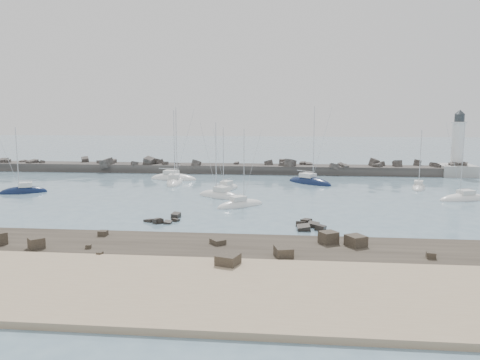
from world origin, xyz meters
name	(u,v)px	position (x,y,z in m)	size (l,w,h in m)	color
ground	(207,206)	(0.00, 0.00, 0.00)	(400.00, 400.00, 0.00)	slate
sand_strip	(135,290)	(0.00, -32.00, 0.00)	(140.00, 14.00, 1.00)	tan
rock_shelf	(170,251)	(0.20, -21.98, 0.02)	(140.00, 12.00, 2.10)	#2D261F
rock_cluster_near	(163,221)	(-3.83, -9.65, 0.05)	(4.43, 4.62, 1.29)	black
rock_cluster_far	(309,227)	(13.96, -11.36, 0.13)	(3.56, 4.39, 1.46)	black
breakwater	(204,171)	(-7.32, 37.98, 0.30)	(115.00, 7.50, 5.10)	#312E2C
lighthouse	(457,161)	(47.00, 38.00, 3.09)	(7.00, 7.00, 14.60)	#9C9C97
sailboat_1	(24,192)	(-32.43, 8.09, 0.16)	(7.62, 5.32, 11.95)	#0D193A
sailboat_2	(174,183)	(-9.87, 20.84, 0.15)	(4.18, 9.66, 14.84)	white
sailboat_3	(173,179)	(-11.32, 25.92, 0.15)	(10.17, 4.76, 15.46)	white
sailboat_4	(220,196)	(0.68, 7.42, 0.15)	(8.16, 6.12, 12.80)	white
sailboat_5	(225,189)	(0.71, 14.34, 0.14)	(5.25, 7.60, 11.75)	white
sailboat_6	(240,205)	(4.69, 0.52, 0.13)	(7.35, 6.46, 11.92)	white
sailboat_7	(310,183)	(15.53, 23.66, 0.15)	(9.34, 8.89, 15.58)	#0D193A
sailboat_8	(418,188)	(34.32, 19.22, 0.13)	(4.18, 7.33, 11.19)	white
sailboat_9	(463,199)	(38.24, 8.86, 0.13)	(8.59, 5.26, 12.94)	white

